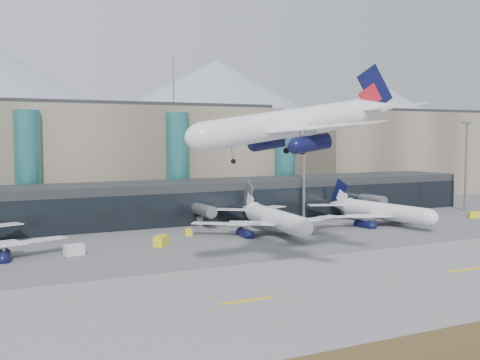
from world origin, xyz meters
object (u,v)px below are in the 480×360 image
at_px(jet_parked_mid, 269,212).
at_px(jet_parked_right, 374,206).
at_px(lightmast_mid, 304,163).
at_px(lightmast_right, 466,161).
at_px(veh_c, 310,231).
at_px(veh_e, 474,215).
at_px(veh_b, 188,232).
at_px(veh_h, 161,241).
at_px(veh_g, 301,222).
at_px(hero_jet, 305,115).
at_px(veh_d, 346,213).
at_px(veh_a, 74,250).

relative_size(jet_parked_mid, jet_parked_right, 1.05).
distance_m(lightmast_mid, lightmast_right, 50.64).
relative_size(veh_c, veh_e, 1.07).
distance_m(jet_parked_right, veh_b, 48.08).
xyz_separation_m(lightmast_right, veh_h, (-96.73, -12.48, -13.43)).
bearing_deg(veh_h, veh_g, -33.74).
xyz_separation_m(jet_parked_right, veh_b, (-47.77, 4.04, -3.71)).
bearing_deg(hero_jet, veh_c, 59.45).
height_order(veh_e, veh_g, veh_e).
xyz_separation_m(lightmast_mid, veh_d, (12.27, -2.00, -13.55)).
distance_m(veh_c, veh_e, 53.39).
bearing_deg(veh_e, veh_h, -157.05).
relative_size(hero_jet, jet_parked_mid, 0.95).
relative_size(lightmast_mid, jet_parked_right, 0.71).
bearing_deg(veh_a, veh_h, -3.71).
xyz_separation_m(jet_parked_right, veh_g, (-17.75, 5.79, -3.70)).
height_order(lightmast_right, veh_h, lightmast_right).
distance_m(jet_parked_mid, veh_a, 45.01).
bearing_deg(veh_c, veh_a, -160.36).
bearing_deg(veh_c, hero_jet, -104.56).
bearing_deg(veh_d, jet_parked_mid, 138.42).
relative_size(lightmast_right, veh_b, 10.57).
bearing_deg(veh_e, hero_jet, -131.73).
relative_size(lightmast_right, jet_parked_mid, 0.68).
bearing_deg(jet_parked_mid, veh_c, -131.13).
height_order(lightmast_mid, veh_e, lightmast_mid).
bearing_deg(veh_a, lightmast_right, -1.48).
bearing_deg(veh_b, veh_d, -61.33).
relative_size(veh_g, veh_h, 0.67).
distance_m(lightmast_mid, veh_a, 68.75).
bearing_deg(veh_e, veh_c, -154.65).
bearing_deg(veh_b, veh_h, 151.12).
xyz_separation_m(lightmast_right, veh_c, (-63.10, -14.53, -13.54)).
distance_m(lightmast_right, veh_h, 98.45).
height_order(jet_parked_right, veh_h, jet_parked_right).
bearing_deg(lightmast_right, veh_e, -129.15).
xyz_separation_m(lightmast_mid, veh_c, (-13.10, -22.53, -13.54)).
height_order(jet_parked_mid, veh_c, jet_parked_mid).
distance_m(lightmast_mid, veh_c, 29.38).
bearing_deg(jet_parked_right, veh_d, -13.50).
bearing_deg(veh_g, lightmast_mid, 96.30).
relative_size(veh_b, veh_e, 0.82).
xyz_separation_m(jet_parked_right, veh_a, (-74.34, -6.35, -3.44)).
bearing_deg(veh_c, veh_g, 85.48).
bearing_deg(veh_a, veh_b, 12.93).
distance_m(lightmast_mid, veh_g, 18.29).
relative_size(veh_d, veh_h, 0.85).
bearing_deg(jet_parked_mid, jet_parked_right, -82.81).
height_order(lightmast_mid, lightmast_right, same).
height_order(jet_parked_mid, jet_parked_right, jet_parked_mid).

